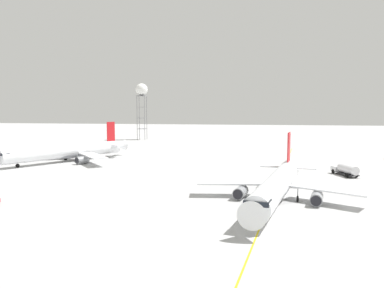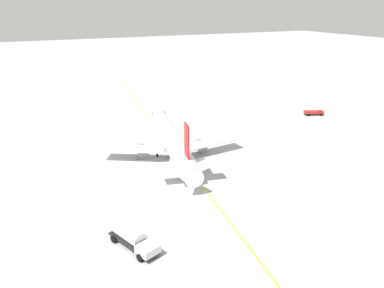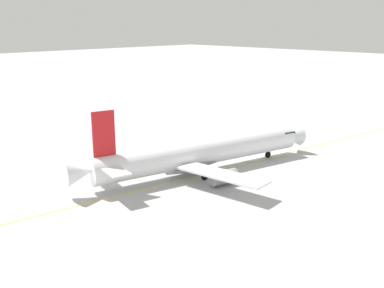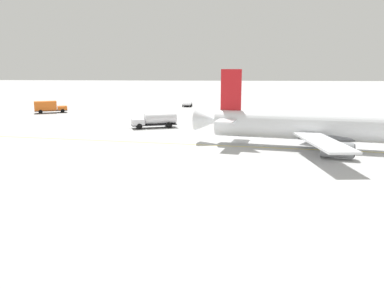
% 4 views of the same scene
% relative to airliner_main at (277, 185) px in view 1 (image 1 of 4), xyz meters
% --- Properties ---
extents(ground_plane, '(600.00, 600.00, 0.00)m').
position_rel_airliner_main_xyz_m(ground_plane, '(-3.27, 1.69, -3.03)').
color(ground_plane, '#B2B2B2').
extents(airliner_main, '(42.63, 30.67, 11.51)m').
position_rel_airliner_main_xyz_m(airliner_main, '(0.00, 0.00, 0.00)').
color(airliner_main, white).
rests_on(airliner_main, ground_plane).
extents(airliner_secondary, '(40.63, 32.30, 11.90)m').
position_rel_airliner_main_xyz_m(airliner_secondary, '(-41.99, -61.06, 0.07)').
color(airliner_secondary, white).
rests_on(airliner_secondary, ground_plane).
extents(fuel_tanker_truck, '(9.13, 5.28, 2.87)m').
position_rel_airliner_main_xyz_m(fuel_tanker_truck, '(-29.70, 18.43, -1.47)').
color(fuel_tanker_truck, '#232326').
rests_on(fuel_tanker_truck, ground_plane).
extents(radar_tower, '(6.22, 6.22, 29.06)m').
position_rel_airliner_main_xyz_m(radar_tower, '(-125.22, -61.22, 22.05)').
color(radar_tower, slate).
rests_on(radar_tower, ground_plane).
extents(taxiway_centreline, '(176.12, 24.69, 0.01)m').
position_rel_airliner_main_xyz_m(taxiway_centreline, '(-3.40, -0.69, -3.03)').
color(taxiway_centreline, yellow).
rests_on(taxiway_centreline, ground_plane).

